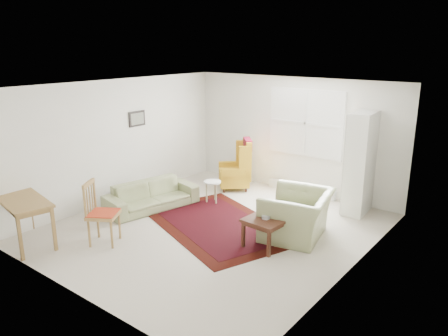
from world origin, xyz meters
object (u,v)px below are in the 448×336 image
Objects in this scene: armchair at (297,210)px; wingback_chair at (234,164)px; desk_chair at (103,213)px; cabinet at (360,163)px; desk at (25,222)px; sofa at (151,191)px; stool at (212,192)px; coffee_table at (265,233)px.

wingback_chair is (-2.36, 1.38, 0.11)m from armchair.
desk_chair is at bearing -60.32° from armchair.
cabinet reaches higher than desk.
wingback_chair is at bearing -3.24° from sofa.
desk_chair reaches higher than sofa.
sofa is 1.59× the size of wingback_chair.
wingback_chair reaches higher than stool.
wingback_chair is 3.00m from coffee_table.
desk_chair reaches higher than stool.
armchair is 0.73m from coffee_table.
desk is (-3.34, -2.97, -0.09)m from armchair.
desk is (-3.15, -2.30, 0.14)m from coffee_table.
cabinet is at bearing -66.93° from desk_chair.
armchair is 1.15× the size of desk_chair.
desk_chair is at bearing -94.12° from stool.
armchair is 3.20m from desk_chair.
coffee_table is (2.71, -0.06, -0.13)m from sofa.
desk_chair reaches higher than armchair.
desk is at bearing -61.35° from armchair.
wingback_chair is 1.10× the size of desk_chair.
stool is (0.19, -0.99, -0.34)m from wingback_chair.
sofa is 2.97m from armchair.
stool is at bearing -113.15° from armchair.
coffee_table is 2.24m from stool.
cabinet is at bearing 27.78° from stool.
desk is at bearing -178.28° from sofa.
armchair is (2.91, 0.61, 0.10)m from sofa.
wingback_chair is 3.55m from desk_chair.
desk is 1.28m from desk_chair.
stool is at bearing -156.82° from cabinet.
wingback_chair is 2.79m from cabinet.
armchair is at bearing -10.21° from stool.
wingback_chair is at bearing -177.23° from cabinet.
cabinet is (3.28, 2.34, 0.61)m from sofa.
desk_chair is (0.55, -1.56, 0.15)m from sofa.
armchair is at bearing -106.76° from cabinet.
armchair is 2.01× the size of coffee_table.
wingback_chair is at bearing -133.22° from armchair.
coffee_table is at bearing -108.00° from cabinet.
sofa is at bearing -12.40° from desk_chair.
coffee_table is 1.29× the size of stool.
cabinet reaches higher than sofa.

